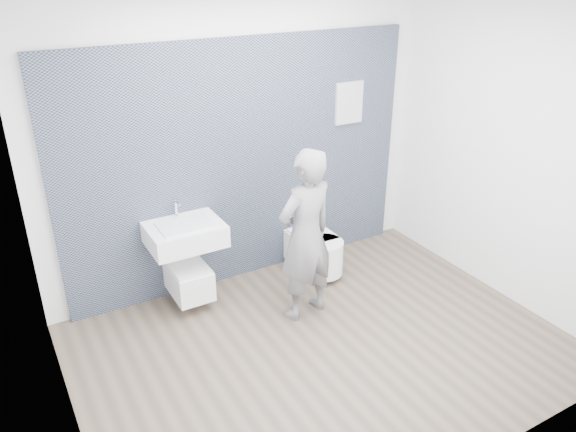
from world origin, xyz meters
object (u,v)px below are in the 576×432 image
toilet_square (189,278)px  visitor (306,236)px  washbasin (185,234)px  toilet_rounded (317,252)px

toilet_square → visitor: size_ratio=0.37×
washbasin → visitor: size_ratio=0.42×
toilet_square → visitor: visitor is taller
visitor → toilet_square: bearing=-47.6°
toilet_square → toilet_rounded: (1.37, -0.10, -0.05)m
toilet_square → toilet_rounded: 1.38m
washbasin → visitor: bearing=-37.2°
washbasin → toilet_rounded: (1.37, -0.09, -0.52)m
toilet_rounded → visitor: visitor is taller
toilet_rounded → washbasin: bearing=176.1°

